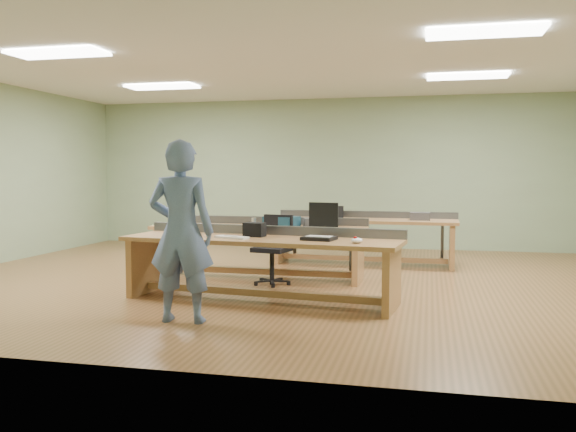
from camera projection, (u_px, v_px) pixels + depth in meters
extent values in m
plane|color=brown|center=(284.00, 280.00, 8.56)|extent=(10.00, 10.00, 0.00)
plane|color=silver|center=(284.00, 64.00, 8.34)|extent=(10.00, 10.00, 0.00)
cube|color=gray|center=(330.00, 173.00, 12.33)|extent=(10.00, 0.04, 3.00)
cube|color=gray|center=(161.00, 174.00, 4.56)|extent=(10.00, 0.04, 3.00)
cube|color=white|center=(57.00, 53.00, 7.45)|extent=(1.20, 0.50, 0.03)
cube|color=white|center=(162.00, 87.00, 10.36)|extent=(1.20, 0.50, 0.03)
cube|color=white|center=(485.00, 32.00, 6.32)|extent=(1.20, 0.50, 0.03)
cube|color=white|center=(467.00, 76.00, 9.24)|extent=(1.20, 0.50, 0.03)
cube|color=#B1804A|center=(260.00, 240.00, 7.13)|extent=(3.37, 1.23, 0.05)
cube|color=#B1804A|center=(146.00, 265.00, 7.66)|extent=(0.16, 0.78, 0.70)
cube|color=#B1804A|center=(392.00, 279.00, 6.64)|extent=(0.16, 0.78, 0.70)
cube|color=#B1804A|center=(260.00, 293.00, 7.17)|extent=(2.99, 0.42, 0.08)
cube|color=#494B50|center=(272.00, 230.00, 7.50)|extent=(3.28, 0.44, 0.11)
cube|color=#B1804A|center=(259.00, 228.00, 8.69)|extent=(3.07, 0.86, 0.05)
cube|color=#B1804A|center=(167.00, 251.00, 9.06)|extent=(0.09, 0.72, 0.70)
cube|color=#B1804A|center=(358.00, 257.00, 8.37)|extent=(0.09, 0.72, 0.70)
cube|color=#B1804A|center=(259.00, 271.00, 8.73)|extent=(2.76, 0.14, 0.08)
cube|color=#494B50|center=(266.00, 220.00, 9.04)|extent=(3.06, 0.13, 0.11)
cube|color=#B1804A|center=(364.00, 221.00, 9.98)|extent=(3.02, 0.86, 0.05)
cube|color=#B1804A|center=(281.00, 241.00, 10.35)|extent=(0.09, 0.70, 0.70)
cube|color=#B1804A|center=(452.00, 246.00, 9.67)|extent=(0.09, 0.70, 0.70)
cube|color=#B1804A|center=(364.00, 258.00, 10.03)|extent=(2.71, 0.15, 0.08)
cube|color=#494B50|center=(367.00, 214.00, 10.33)|extent=(3.01, 0.14, 0.11)
imported|color=slate|center=(181.00, 232.00, 6.12)|extent=(0.70, 0.49, 1.84)
cube|color=black|center=(319.00, 238.00, 6.90)|extent=(0.40, 0.35, 0.04)
cube|color=black|center=(324.00, 215.00, 7.01)|extent=(0.35, 0.08, 0.28)
cube|color=silver|center=(232.00, 237.00, 7.08)|extent=(0.43, 0.26, 0.02)
ellipsoid|color=white|center=(357.00, 240.00, 6.58)|extent=(0.14, 0.16, 0.06)
cube|color=black|center=(255.00, 230.00, 7.26)|extent=(0.27, 0.19, 0.17)
cylinder|color=black|center=(272.00, 268.00, 8.22)|extent=(0.06, 0.06, 0.46)
cube|color=black|center=(272.00, 249.00, 8.20)|extent=(0.52, 0.52, 0.06)
cube|color=black|center=(278.00, 229.00, 8.37)|extent=(0.42, 0.13, 0.40)
cylinder|color=black|center=(272.00, 282.00, 8.23)|extent=(0.59, 0.59, 0.06)
cube|color=#163849|center=(281.00, 222.00, 8.50)|extent=(0.51, 0.44, 0.15)
cube|color=#373739|center=(320.00, 222.00, 8.61)|extent=(0.51, 0.42, 0.12)
imported|color=#373739|center=(276.00, 223.00, 8.68)|extent=(0.13, 0.13, 0.10)
cylinder|color=silver|center=(254.00, 222.00, 8.67)|extent=(0.07, 0.07, 0.12)
cube|color=black|center=(331.00, 212.00, 10.18)|extent=(0.41, 0.34, 0.20)
cube|color=#373739|center=(420.00, 216.00, 9.76)|extent=(0.31, 0.23, 0.13)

